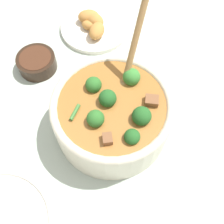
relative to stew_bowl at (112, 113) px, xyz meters
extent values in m
plane|color=#ADBCAD|center=(0.00, 0.00, -0.06)|extent=(4.00, 4.00, 0.00)
cylinder|color=beige|center=(0.00, 0.00, -0.01)|extent=(0.24, 0.24, 0.09)
torus|color=beige|center=(0.00, 0.00, 0.03)|extent=(0.24, 0.24, 0.02)
cylinder|color=#9E662D|center=(0.00, 0.00, 0.01)|extent=(0.21, 0.21, 0.05)
sphere|color=#2D6B28|center=(0.01, 0.05, 0.04)|extent=(0.03, 0.03, 0.03)
cylinder|color=#6B9956|center=(0.01, 0.05, 0.02)|extent=(0.01, 0.01, 0.01)
sphere|color=#2D6B28|center=(-0.05, 0.00, 0.05)|extent=(0.03, 0.03, 0.03)
cylinder|color=#6B9956|center=(-0.05, 0.00, 0.02)|extent=(0.01, 0.01, 0.01)
sphere|color=#235B23|center=(-0.03, -0.07, 0.04)|extent=(0.03, 0.03, 0.03)
cylinder|color=#6B9956|center=(-0.03, -0.07, 0.02)|extent=(0.01, 0.01, 0.01)
sphere|color=#235B23|center=(0.00, 0.01, 0.05)|extent=(0.03, 0.03, 0.03)
cylinder|color=#6B9956|center=(0.00, 0.01, 0.02)|extent=(0.01, 0.01, 0.02)
sphere|color=#387F33|center=(0.07, 0.01, 0.05)|extent=(0.03, 0.03, 0.03)
cylinder|color=#6B9956|center=(0.07, 0.01, 0.02)|extent=(0.01, 0.01, 0.02)
sphere|color=#235B23|center=(0.01, -0.06, 0.05)|extent=(0.04, 0.04, 0.04)
cylinder|color=#6B9956|center=(0.01, -0.06, 0.02)|extent=(0.01, 0.01, 0.02)
cube|color=brown|center=(-0.06, -0.04, 0.04)|extent=(0.03, 0.03, 0.02)
cube|color=brown|center=(0.05, -0.05, 0.04)|extent=(0.03, 0.03, 0.02)
cylinder|color=#3D7533|center=(-0.06, 0.04, 0.04)|extent=(0.03, 0.02, 0.01)
ellipsoid|color=#A87A47|center=(0.06, 0.02, 0.03)|extent=(0.04, 0.03, 0.01)
cylinder|color=#A87A47|center=(0.10, 0.03, 0.11)|extent=(0.09, 0.04, 0.17)
cylinder|color=black|center=(0.01, 0.24, -0.04)|extent=(0.09, 0.09, 0.04)
cylinder|color=#472819|center=(0.01, 0.24, -0.03)|extent=(0.08, 0.08, 0.01)
cylinder|color=silver|center=(0.19, 0.22, -0.05)|extent=(0.18, 0.18, 0.01)
ellipsoid|color=#BC7F3D|center=(0.17, 0.19, -0.03)|extent=(0.06, 0.05, 0.03)
ellipsoid|color=#BC7F3D|center=(0.18, 0.23, -0.04)|extent=(0.04, 0.04, 0.02)
ellipsoid|color=#BC7F3D|center=(0.20, 0.24, -0.03)|extent=(0.07, 0.07, 0.03)
ellipsoid|color=#BC7F3D|center=(0.20, 0.24, -0.04)|extent=(0.03, 0.04, 0.02)
ellipsoid|color=#BC7F3D|center=(0.20, 0.22, -0.03)|extent=(0.04, 0.06, 0.03)
camera|label=1|loc=(-0.21, -0.17, 0.49)|focal=45.00mm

